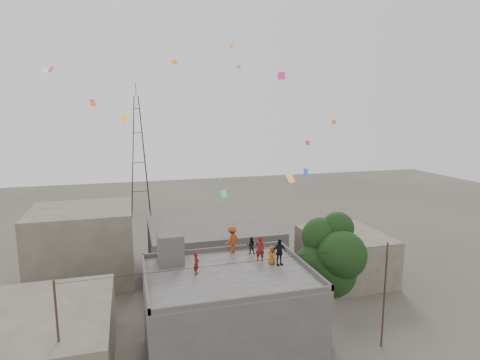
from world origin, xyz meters
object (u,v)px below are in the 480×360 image
(tree, at_px, (332,258))
(person_dark_adult, at_px, (279,252))
(transmission_tower, at_px, (139,156))
(person_red_adult, at_px, (260,249))
(stair_head_box, at_px, (170,248))

(tree, relative_size, person_dark_adult, 5.33)
(transmission_tower, distance_m, person_red_adult, 39.24)
(stair_head_box, xyz_separation_m, transmission_tower, (-0.80, 37.40, 1.97))
(stair_head_box, height_order, person_red_adult, stair_head_box)
(person_red_adult, bearing_deg, stair_head_box, 19.19)
(person_dark_adult, bearing_deg, transmission_tower, 93.80)
(stair_head_box, bearing_deg, tree, -10.74)
(stair_head_box, bearing_deg, person_dark_adult, -18.42)
(person_red_adult, xyz_separation_m, person_dark_adult, (0.97, -0.98, 0.00))
(stair_head_box, height_order, tree, tree)
(person_red_adult, bearing_deg, transmission_tower, -48.98)
(person_red_adult, height_order, person_dark_adult, person_dark_adult)
(person_red_adult, relative_size, person_dark_adult, 1.00)
(person_dark_adult, bearing_deg, person_red_adult, 127.91)
(stair_head_box, relative_size, tree, 0.22)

